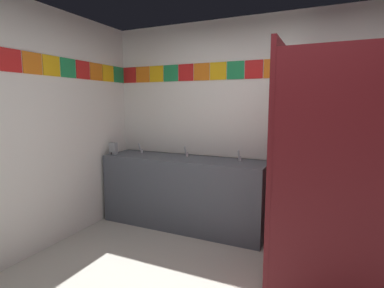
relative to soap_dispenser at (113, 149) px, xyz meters
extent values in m
cube|color=white|center=(1.86, 0.48, 0.32)|extent=(3.98, 0.08, 2.57)
cube|color=red|center=(-0.02, 0.43, 0.99)|extent=(0.21, 0.01, 0.21)
cube|color=orange|center=(0.20, 0.43, 0.99)|extent=(0.21, 0.01, 0.21)
cube|color=yellow|center=(0.42, 0.43, 0.99)|extent=(0.21, 0.01, 0.21)
cube|color=#1E8C4C|center=(0.64, 0.43, 0.99)|extent=(0.21, 0.01, 0.21)
cube|color=red|center=(0.87, 0.43, 0.99)|extent=(0.21, 0.01, 0.21)
cube|color=orange|center=(1.09, 0.43, 0.99)|extent=(0.21, 0.01, 0.21)
cube|color=yellow|center=(1.31, 0.43, 0.99)|extent=(0.21, 0.01, 0.21)
cube|color=#1E8C4C|center=(1.53, 0.43, 0.99)|extent=(0.21, 0.01, 0.21)
cube|color=red|center=(1.75, 0.43, 0.99)|extent=(0.21, 0.01, 0.21)
cube|color=orange|center=(1.97, 0.43, 0.99)|extent=(0.21, 0.01, 0.21)
cube|color=yellow|center=(2.19, 0.43, 0.99)|extent=(0.21, 0.01, 0.21)
cube|color=#1E8C4C|center=(2.41, 0.43, 0.99)|extent=(0.21, 0.01, 0.21)
cube|color=red|center=(2.63, 0.43, 0.99)|extent=(0.21, 0.01, 0.21)
cube|color=orange|center=(2.86, 0.43, 0.99)|extent=(0.21, 0.01, 0.21)
cube|color=white|center=(-0.17, -1.36, 0.32)|extent=(0.08, 3.59, 2.57)
cube|color=red|center=(-0.12, -1.25, 0.99)|extent=(0.01, 0.21, 0.21)
cube|color=orange|center=(-0.12, -1.02, 0.99)|extent=(0.01, 0.21, 0.21)
cube|color=yellow|center=(-0.12, -0.80, 0.99)|extent=(0.01, 0.21, 0.21)
cube|color=#1E8C4C|center=(-0.12, -0.57, 0.99)|extent=(0.01, 0.21, 0.21)
cube|color=red|center=(-0.12, -0.35, 0.99)|extent=(0.01, 0.21, 0.21)
cube|color=orange|center=(-0.12, -0.12, 0.99)|extent=(0.01, 0.21, 0.21)
cube|color=yellow|center=(-0.12, 0.10, 0.99)|extent=(0.01, 0.21, 0.21)
cube|color=#1E8C4C|center=(-0.12, 0.32, 0.99)|extent=(0.01, 0.21, 0.21)
cube|color=#4C515B|center=(0.96, 0.16, -0.52)|extent=(2.08, 0.56, 0.88)
cube|color=#4C515B|center=(0.96, 0.42, -0.12)|extent=(2.08, 0.03, 0.08)
cylinder|color=white|center=(0.27, 0.13, -0.13)|extent=(0.34, 0.34, 0.10)
cylinder|color=white|center=(0.96, 0.13, -0.13)|extent=(0.34, 0.34, 0.10)
cylinder|color=white|center=(1.65, 0.13, -0.13)|extent=(0.34, 0.34, 0.10)
cylinder|color=silver|center=(0.27, 0.27, -0.05)|extent=(0.04, 0.04, 0.05)
cylinder|color=silver|center=(0.27, 0.22, 0.02)|extent=(0.02, 0.06, 0.09)
cylinder|color=silver|center=(0.96, 0.27, -0.05)|extent=(0.04, 0.04, 0.05)
cylinder|color=silver|center=(0.96, 0.22, 0.02)|extent=(0.02, 0.06, 0.09)
cylinder|color=silver|center=(1.65, 0.27, -0.05)|extent=(0.04, 0.04, 0.05)
cylinder|color=silver|center=(1.65, 0.22, 0.02)|extent=(0.02, 0.06, 0.09)
cube|color=gray|center=(0.00, 0.00, 0.00)|extent=(0.09, 0.07, 0.16)
cylinder|color=black|center=(0.00, -0.04, -0.06)|extent=(0.02, 0.02, 0.03)
cube|color=maroon|center=(2.23, -0.33, 0.04)|extent=(0.04, 1.53, 2.00)
cube|color=maroon|center=(2.68, -1.07, 0.04)|extent=(0.90, 0.04, 1.84)
cylinder|color=silver|center=(2.25, -1.07, 0.14)|extent=(0.02, 0.02, 0.10)
cylinder|color=white|center=(2.82, 0.00, -0.76)|extent=(0.38, 0.38, 0.40)
torus|color=white|center=(2.82, 0.00, -0.55)|extent=(0.39, 0.39, 0.05)
cube|color=white|center=(2.82, 0.21, -0.39)|extent=(0.34, 0.17, 0.34)
camera|label=1|loc=(2.58, -3.12, 0.60)|focal=27.88mm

